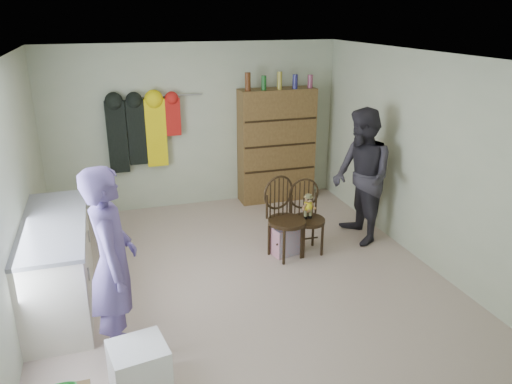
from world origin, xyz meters
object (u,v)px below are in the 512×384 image
object	(u,v)px
chair_front	(307,212)
chair_far	(284,215)
counter	(58,264)
dresser	(276,145)

from	to	relation	value
chair_front	chair_far	xyz separation A→B (m)	(-0.32, -0.03, 0.02)
counter	dresser	distance (m)	3.96
chair_front	dresser	xyz separation A→B (m)	(0.27, 1.91, 0.38)
counter	chair_front	world-z (taller)	chair_front
counter	chair_front	xyz separation A→B (m)	(2.93, 0.39, 0.06)
counter	chair_far	xyz separation A→B (m)	(2.61, 0.37, 0.08)
chair_front	chair_far	size ratio (longest dim) A/B	0.92
counter	chair_front	size ratio (longest dim) A/B	1.97
counter	chair_far	size ratio (longest dim) A/B	1.82
chair_far	dresser	world-z (taller)	dresser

